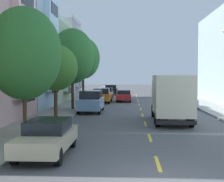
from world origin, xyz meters
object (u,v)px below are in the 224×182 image
parked_sedan_silver (185,101)px  moving_red_sedan (124,96)px  street_tree_farthest (83,58)px  parked_suv_sky (91,101)px  parked_hatchback_forest (107,93)px  parked_pickup_orange (103,96)px  parked_pickup_black (111,90)px  delivery_box_truck (171,96)px  parked_sedan_champagne (47,137)px  street_tree_third (72,56)px  parked_sedan_charcoal (164,91)px  street_tree_second (55,68)px  street_tree_nearest (24,53)px

parked_sedan_silver → moving_red_sedan: 10.24m
street_tree_farthest → parked_suv_sky: size_ratio=1.56×
parked_hatchback_forest → parked_pickup_orange: bearing=-89.4°
parked_hatchback_forest → parked_sedan_silver: size_ratio=0.89×
street_tree_farthest → parked_pickup_black: (2.19, 17.65, -4.41)m
delivery_box_truck → parked_sedan_champagne: size_ratio=1.58×
street_tree_third → parked_pickup_black: 25.12m
parked_suv_sky → parked_sedan_charcoal: size_ratio=1.07×
delivery_box_truck → parked_pickup_black: 32.77m
moving_red_sedan → street_tree_second: bearing=-104.5°
street_tree_third → parked_sedan_silver: size_ratio=1.65×
parked_pickup_orange → parked_hatchback_forest: (-0.09, 8.04, -0.07)m
delivery_box_truck → parked_hatchback_forest: 25.26m
parked_suv_sky → parked_sedan_silver: size_ratio=1.06×
street_tree_third → parked_sedan_silver: bearing=13.7°
street_tree_third → delivery_box_truck: 11.58m
parked_pickup_orange → street_tree_nearest: bearing=-95.2°
street_tree_third → parked_sedan_champagne: size_ratio=1.66×
parked_pickup_black → parked_sedan_charcoal: 8.70m
parked_sedan_charcoal → street_tree_third: bearing=-114.4°
delivery_box_truck → parked_suv_sky: 8.67m
street_tree_third → parked_sedan_champagne: bearing=-83.4°
parked_pickup_orange → parked_pickup_black: size_ratio=1.01×
delivery_box_truck → parked_suv_sky: delivery_box_truck is taller
street_tree_second → parked_pickup_black: size_ratio=1.01×
parked_hatchback_forest → parked_sedan_charcoal: bearing=38.4°
street_tree_second → moving_red_sedan: street_tree_second is taller
street_tree_second → delivery_box_truck: street_tree_second is taller
street_tree_second → moving_red_sedan: size_ratio=1.19×
parked_hatchback_forest → delivery_box_truck: bearing=-75.7°
parked_sedan_champagne → street_tree_farthest: bearing=94.7°
parked_sedan_charcoal → moving_red_sedan: same height
parked_hatchback_forest → moving_red_sedan: 6.68m
parked_pickup_orange → parked_sedan_charcoal: size_ratio=1.19×
street_tree_second → street_tree_third: street_tree_third is taller
delivery_box_truck → parked_pickup_black: delivery_box_truck is taller
moving_red_sedan → street_tree_farthest: bearing=-140.8°
street_tree_third → parked_pickup_black: street_tree_third is taller
parked_suv_sky → parked_sedan_silver: (8.88, 4.23, -0.24)m
parked_sedan_champagne → parked_sedan_silver: size_ratio=0.99×
street_tree_farthest → parked_suv_sky: (1.93, -8.62, -4.26)m
parked_sedan_silver → street_tree_farthest: bearing=157.9°
street_tree_second → parked_sedan_charcoal: street_tree_second is taller
parked_pickup_orange → parked_sedan_champagne: bearing=-90.2°
street_tree_third → delivery_box_truck: street_tree_third is taller
parked_suv_sky → parked_sedan_champagne: (0.07, -15.75, -0.24)m
street_tree_farthest → parked_sedan_silver: 12.50m
parked_sedan_charcoal → parked_pickup_black: bearing=175.3°
street_tree_farthest → parked_sedan_champagne: 24.86m
parked_pickup_black → parked_sedan_silver: size_ratio=1.17×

